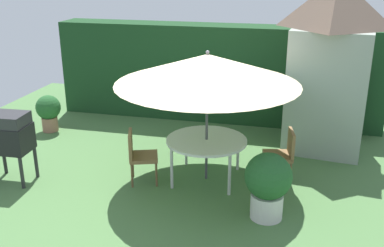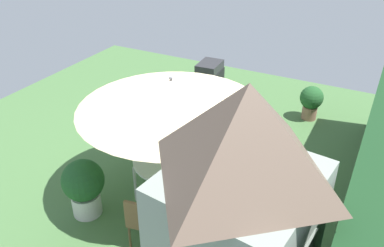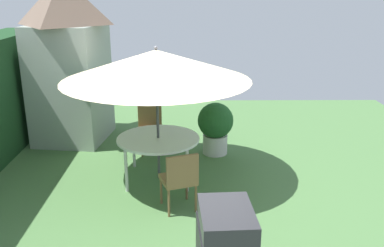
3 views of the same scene
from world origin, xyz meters
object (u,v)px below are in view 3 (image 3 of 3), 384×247
bbq_grill (226,244)px  chair_near_shed (180,177)px  patio_umbrella (156,65)px  garden_shed (68,60)px  potted_plant_by_grill (215,125)px  chair_far_side (151,125)px  patio_table (158,141)px

bbq_grill → chair_near_shed: bearing=12.5°
patio_umbrella → chair_near_shed: 1.80m
garden_shed → potted_plant_by_grill: bearing=-106.5°
bbq_grill → garden_shed: bearing=28.2°
patio_umbrella → potted_plant_by_grill: (1.11, -1.01, -1.36)m
patio_umbrella → chair_far_side: bearing=10.6°
chair_near_shed → patio_umbrella: bearing=19.1°
patio_umbrella → bbq_grill: bearing=-165.2°
chair_near_shed → chair_far_side: 2.41m
bbq_grill → chair_far_side: size_ratio=1.33×
patio_umbrella → potted_plant_by_grill: 2.02m
garden_shed → patio_table: garden_shed is taller
chair_far_side → potted_plant_by_grill: potted_plant_by_grill is taller
chair_near_shed → bbq_grill: bearing=-167.5°
patio_umbrella → chair_far_side: size_ratio=3.31×
garden_shed → patio_table: 2.92m
garden_shed → chair_far_side: size_ratio=3.65×
patio_table → chair_near_shed: (-1.08, -0.37, -0.15)m
garden_shed → potted_plant_by_grill: 3.24m
chair_near_shed → potted_plant_by_grill: size_ratio=0.90×
bbq_grill → potted_plant_by_grill: bearing=-2.3°
patio_table → chair_near_shed: 1.15m
garden_shed → bbq_grill: bearing=-151.8°
potted_plant_by_grill → bbq_grill: bearing=177.7°
patio_umbrella → bbq_grill: (-3.17, -0.84, -1.07)m
patio_table → bbq_grill: bearing=-165.2°
bbq_grill → potted_plant_by_grill: size_ratio=1.20×
chair_near_shed → potted_plant_by_grill: (2.18, -0.64, 0.04)m
patio_table → chair_far_side: (1.26, 0.24, -0.15)m
patio_umbrella → patio_table: bearing=26.6°
bbq_grill → chair_near_shed: (2.09, 0.46, -0.33)m
garden_shed → potted_plant_by_grill: garden_shed is taller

